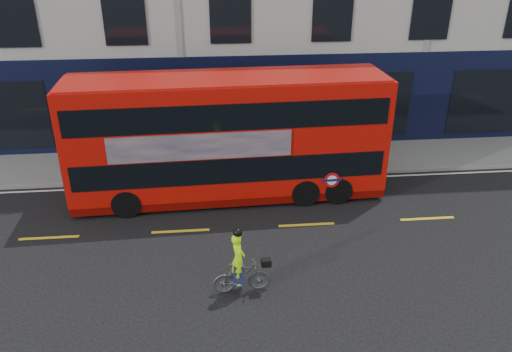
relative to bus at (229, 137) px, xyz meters
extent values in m
plane|color=black|center=(-1.69, -3.80, -2.19)|extent=(120.00, 120.00, 0.00)
cube|color=gray|center=(-1.69, 2.70, -2.13)|extent=(60.00, 3.00, 0.12)
cube|color=gray|center=(-1.69, 1.20, -2.13)|extent=(60.00, 0.12, 0.13)
cube|color=black|center=(-1.69, 4.18, -0.19)|extent=(50.00, 0.08, 4.00)
cube|color=silver|center=(-1.69, 0.90, -2.19)|extent=(58.00, 0.10, 0.01)
cube|color=red|center=(-0.04, 0.00, 0.13)|extent=(10.62, 2.76, 3.78)
cube|color=#630703|center=(-0.04, 0.00, -1.90)|extent=(10.61, 2.72, 0.29)
cube|color=black|center=(-0.04, 0.00, -0.71)|extent=(10.20, 2.79, 0.86)
cube|color=black|center=(-0.04, 0.00, 1.11)|extent=(10.20, 2.79, 0.86)
cube|color=#A3110B|center=(-0.04, 0.00, 2.04)|extent=(10.40, 2.66, 0.08)
cube|color=black|center=(5.25, 0.19, -0.71)|extent=(0.12, 2.16, 0.86)
cube|color=black|center=(5.25, 0.19, 1.11)|extent=(0.12, 2.16, 0.86)
cube|color=black|center=(-5.33, -0.19, -0.71)|extent=(0.12, 2.16, 0.86)
cube|color=tan|center=(-0.95, -1.26, 0.20)|extent=(5.75, 0.24, 0.86)
cylinder|color=red|center=(3.35, -1.11, -1.23)|extent=(0.54, 0.04, 0.54)
cylinder|color=white|center=(3.35, -1.11, -1.23)|extent=(0.35, 0.03, 0.34)
cube|color=#0C1459|center=(3.35, -1.12, -1.23)|extent=(0.67, 0.04, 0.09)
cylinder|color=black|center=(3.60, 0.13, -1.71)|extent=(1.04, 2.48, 0.96)
cylinder|color=black|center=(2.45, 0.09, -1.71)|extent=(1.04, 2.48, 0.96)
cylinder|color=black|center=(-3.49, -0.12, -1.71)|extent=(1.04, 2.48, 0.96)
imported|color=#4F5355|center=(0.03, -5.38, -1.74)|extent=(1.52, 0.51, 0.90)
imported|color=#A4F109|center=(-0.06, -5.38, -1.17)|extent=(0.37, 0.54, 1.43)
cube|color=black|center=(0.66, -5.34, -1.36)|extent=(0.26, 0.21, 0.19)
cube|color=navy|center=(-0.06, -5.38, -1.62)|extent=(0.28, 0.35, 0.62)
sphere|color=black|center=(-0.06, -5.38, -0.39)|extent=(0.23, 0.23, 0.23)
camera|label=1|loc=(-0.60, -15.73, 6.20)|focal=35.00mm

